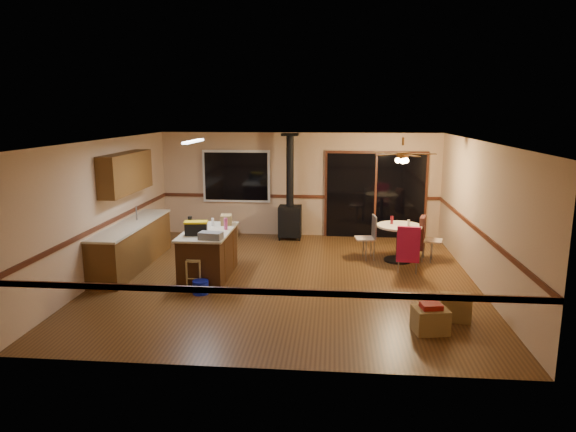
# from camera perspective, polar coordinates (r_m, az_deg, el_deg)

# --- Properties ---
(floor) EXTENTS (7.00, 7.00, 0.00)m
(floor) POSITION_cam_1_polar(r_m,az_deg,el_deg) (9.84, -0.16, -6.93)
(floor) COLOR #4F3015
(floor) RESTS_ON ground
(ceiling) EXTENTS (7.00, 7.00, 0.00)m
(ceiling) POSITION_cam_1_polar(r_m,az_deg,el_deg) (9.34, -0.17, 8.37)
(ceiling) COLOR silver
(ceiling) RESTS_ON ground
(wall_back) EXTENTS (7.00, 0.00, 7.00)m
(wall_back) POSITION_cam_1_polar(r_m,az_deg,el_deg) (12.94, 1.28, 3.50)
(wall_back) COLOR tan
(wall_back) RESTS_ON ground
(wall_front) EXTENTS (7.00, 0.00, 7.00)m
(wall_front) POSITION_cam_1_polar(r_m,az_deg,el_deg) (6.13, -3.22, -5.78)
(wall_front) COLOR tan
(wall_front) RESTS_ON ground
(wall_left) EXTENTS (0.00, 7.00, 7.00)m
(wall_left) POSITION_cam_1_polar(r_m,az_deg,el_deg) (10.42, -19.70, 0.83)
(wall_left) COLOR tan
(wall_left) RESTS_ON ground
(wall_right) EXTENTS (0.00, 7.00, 7.00)m
(wall_right) POSITION_cam_1_polar(r_m,az_deg,el_deg) (9.82, 20.62, 0.13)
(wall_right) COLOR tan
(wall_right) RESTS_ON ground
(chair_rail) EXTENTS (7.00, 7.00, 0.08)m
(chair_rail) POSITION_cam_1_polar(r_m,az_deg,el_deg) (9.57, -0.16, -1.24)
(chair_rail) COLOR #461F11
(chair_rail) RESTS_ON ground
(window) EXTENTS (1.72, 0.10, 1.32)m
(window) POSITION_cam_1_polar(r_m,az_deg,el_deg) (13.07, -5.77, 4.41)
(window) COLOR black
(window) RESTS_ON ground
(sliding_door) EXTENTS (2.52, 0.10, 2.10)m
(sliding_door) POSITION_cam_1_polar(r_m,az_deg,el_deg) (12.94, 9.69, 2.22)
(sliding_door) COLOR black
(sliding_door) RESTS_ON ground
(lower_cabinets) EXTENTS (0.60, 3.00, 0.86)m
(lower_cabinets) POSITION_cam_1_polar(r_m,az_deg,el_deg) (10.94, -16.87, -3.18)
(lower_cabinets) COLOR #593716
(lower_cabinets) RESTS_ON ground
(countertop) EXTENTS (0.64, 3.04, 0.04)m
(countertop) POSITION_cam_1_polar(r_m,az_deg,el_deg) (10.83, -17.01, -0.88)
(countertop) COLOR beige
(countertop) RESTS_ON lower_cabinets
(upper_cabinets) EXTENTS (0.35, 2.00, 0.80)m
(upper_cabinets) POSITION_cam_1_polar(r_m,az_deg,el_deg) (10.90, -17.55, 4.61)
(upper_cabinets) COLOR #593716
(upper_cabinets) RESTS_ON ground
(kitchen_island) EXTENTS (0.88, 1.68, 0.90)m
(kitchen_island) POSITION_cam_1_polar(r_m,az_deg,el_deg) (9.95, -8.82, -4.13)
(kitchen_island) COLOR #371E0D
(kitchen_island) RESTS_ON ground
(wood_stove) EXTENTS (0.55, 0.50, 2.52)m
(wood_stove) POSITION_cam_1_polar(r_m,az_deg,el_deg) (12.61, 0.22, 0.66)
(wood_stove) COLOR black
(wood_stove) RESTS_ON ground
(ceiling_fan) EXTENTS (0.24, 0.24, 0.55)m
(ceiling_fan) POSITION_cam_1_polar(r_m,az_deg,el_deg) (10.78, 12.60, 6.47)
(ceiling_fan) COLOR brown
(ceiling_fan) RESTS_ON ceiling
(fluorescent_strip) EXTENTS (0.10, 1.20, 0.04)m
(fluorescent_strip) POSITION_cam_1_polar(r_m,az_deg,el_deg) (9.96, -10.47, 8.16)
(fluorescent_strip) COLOR white
(fluorescent_strip) RESTS_ON ceiling
(toolbox_grey) EXTENTS (0.44, 0.28, 0.13)m
(toolbox_grey) POSITION_cam_1_polar(r_m,az_deg,el_deg) (9.17, -8.58, -2.17)
(toolbox_grey) COLOR slate
(toolbox_grey) RESTS_ON kitchen_island
(toolbox_black) EXTENTS (0.42, 0.27, 0.22)m
(toolbox_black) POSITION_cam_1_polar(r_m,az_deg,el_deg) (9.53, -10.17, -1.42)
(toolbox_black) COLOR black
(toolbox_black) RESTS_ON kitchen_island
(toolbox_yellow_lid) EXTENTS (0.45, 0.29, 0.03)m
(toolbox_yellow_lid) POSITION_cam_1_polar(r_m,az_deg,el_deg) (9.50, -10.20, -0.68)
(toolbox_yellow_lid) COLOR gold
(toolbox_yellow_lid) RESTS_ON toolbox_black
(box_on_island) EXTENTS (0.26, 0.32, 0.19)m
(box_on_island) POSITION_cam_1_polar(r_m,az_deg,el_deg) (10.30, -6.87, -0.41)
(box_on_island) COLOR olive
(box_on_island) RESTS_ON kitchen_island
(bottle_dark) EXTENTS (0.11, 0.11, 0.28)m
(bottle_dark) POSITION_cam_1_polar(r_m,az_deg,el_deg) (9.83, -10.82, -0.84)
(bottle_dark) COLOR black
(bottle_dark) RESTS_ON kitchen_island
(bottle_pink) EXTENTS (0.08, 0.08, 0.22)m
(bottle_pink) POSITION_cam_1_polar(r_m,az_deg,el_deg) (9.86, -6.94, -0.86)
(bottle_pink) COLOR #D84C8C
(bottle_pink) RESTS_ON kitchen_island
(bottle_white) EXTENTS (0.06, 0.06, 0.16)m
(bottle_white) POSITION_cam_1_polar(r_m,az_deg,el_deg) (10.19, -8.37, -0.68)
(bottle_white) COLOR white
(bottle_white) RESTS_ON kitchen_island
(bar_stool) EXTENTS (0.39, 0.39, 0.56)m
(bar_stool) POSITION_cam_1_polar(r_m,az_deg,el_deg) (9.36, -10.28, -6.29)
(bar_stool) COLOR tan
(bar_stool) RESTS_ON floor
(blue_bucket) EXTENTS (0.29, 0.29, 0.23)m
(blue_bucket) POSITION_cam_1_polar(r_m,az_deg,el_deg) (9.14, -9.69, -7.80)
(blue_bucket) COLOR #0C1AB4
(blue_bucket) RESTS_ON floor
(dining_table) EXTENTS (0.94, 0.94, 0.78)m
(dining_table) POSITION_cam_1_polar(r_m,az_deg,el_deg) (11.05, 12.22, -2.24)
(dining_table) COLOR black
(dining_table) RESTS_ON ground
(glass_red) EXTENTS (0.08, 0.08, 0.17)m
(glass_red) POSITION_cam_1_polar(r_m,az_deg,el_deg) (11.05, 11.46, -0.43)
(glass_red) COLOR #590C14
(glass_red) RESTS_ON dining_table
(glass_cream) EXTENTS (0.07, 0.07, 0.13)m
(glass_cream) POSITION_cam_1_polar(r_m,az_deg,el_deg) (10.95, 13.25, -0.73)
(glass_cream) COLOR beige
(glass_cream) RESTS_ON dining_table
(chair_left) EXTENTS (0.45, 0.45, 0.51)m
(chair_left) POSITION_cam_1_polar(r_m,az_deg,el_deg) (11.08, 9.10, -1.77)
(chair_left) COLOR tan
(chair_left) RESTS_ON ground
(chair_near) EXTENTS (0.48, 0.52, 0.70)m
(chair_near) POSITION_cam_1_polar(r_m,az_deg,el_deg) (10.19, 13.23, -3.08)
(chair_near) COLOR tan
(chair_near) RESTS_ON ground
(chair_right) EXTENTS (0.55, 0.52, 0.70)m
(chair_right) POSITION_cam_1_polar(r_m,az_deg,el_deg) (11.20, 14.83, -1.84)
(chair_right) COLOR tan
(chair_right) RESTS_ON ground
(box_under_window) EXTENTS (0.56, 0.52, 0.36)m
(box_under_window) POSITION_cam_1_polar(r_m,az_deg,el_deg) (13.01, -6.82, -1.55)
(box_under_window) COLOR olive
(box_under_window) RESTS_ON floor
(box_corner_a) EXTENTS (0.53, 0.47, 0.36)m
(box_corner_a) POSITION_cam_1_polar(r_m,az_deg,el_deg) (7.79, 15.52, -11.08)
(box_corner_a) COLOR olive
(box_corner_a) RESTS_ON floor
(box_corner_b) EXTENTS (0.50, 0.45, 0.37)m
(box_corner_b) POSITION_cam_1_polar(r_m,az_deg,el_deg) (8.36, 18.07, -9.64)
(box_corner_b) COLOR olive
(box_corner_b) RESTS_ON floor
(box_small_red) EXTENTS (0.32, 0.28, 0.08)m
(box_small_red) POSITION_cam_1_polar(r_m,az_deg,el_deg) (7.71, 15.61, -9.59)
(box_small_red) COLOR maroon
(box_small_red) RESTS_ON box_corner_a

